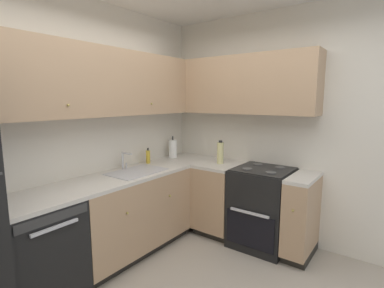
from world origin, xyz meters
TOP-DOWN VIEW (x-y plane):
  - wall_back at (0.00, 1.54)m, footprint 3.55×0.05m
  - wall_right at (1.75, 0.00)m, footprint 0.05×3.14m
  - dishwasher at (-0.56, 1.22)m, footprint 0.60×0.63m
  - lower_cabinets_back at (0.43, 1.22)m, footprint 1.38×0.62m
  - countertop_back at (0.43, 1.22)m, footprint 2.59×0.60m
  - lower_cabinets_right at (1.43, 0.34)m, footprint 0.62×1.36m
  - countertop_right at (1.43, 0.34)m, footprint 0.60×1.36m
  - oven_range at (1.45, 0.12)m, footprint 0.68×0.62m
  - upper_cabinets_back at (0.27, 1.36)m, footprint 2.27×0.34m
  - upper_cabinets_right at (1.57, 0.56)m, footprint 0.32×1.91m
  - sink at (0.52, 1.19)m, footprint 0.60×0.40m
  - faucet at (0.53, 1.39)m, footprint 0.07×0.16m
  - soap_bottle at (0.90, 1.40)m, footprint 0.05×0.05m
  - paper_towel_roll at (1.35, 1.38)m, footprint 0.11×0.11m
  - oil_bottle at (1.43, 0.68)m, footprint 0.08×0.08m

SIDE VIEW (x-z plane):
  - dishwasher at x=-0.56m, z-range 0.00..0.86m
  - lower_cabinets_right at x=1.43m, z-range 0.00..0.86m
  - lower_cabinets_back at x=0.43m, z-range 0.00..0.86m
  - oven_range at x=1.45m, z-range -0.07..0.97m
  - sink at x=0.52m, z-range 0.80..0.90m
  - countertop_back at x=0.43m, z-range 0.86..0.89m
  - countertop_right at x=1.43m, z-range 0.86..0.89m
  - soap_bottle at x=0.90m, z-range 0.88..1.07m
  - faucet at x=0.53m, z-range 0.91..1.11m
  - paper_towel_roll at x=1.35m, z-range 0.86..1.16m
  - oil_bottle at x=1.43m, z-range 0.88..1.17m
  - wall_back at x=0.00m, z-range 0.00..2.67m
  - wall_right at x=1.75m, z-range 0.00..2.67m
  - upper_cabinets_back at x=0.27m, z-range 1.50..2.17m
  - upper_cabinets_right at x=1.57m, z-range 1.50..2.17m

